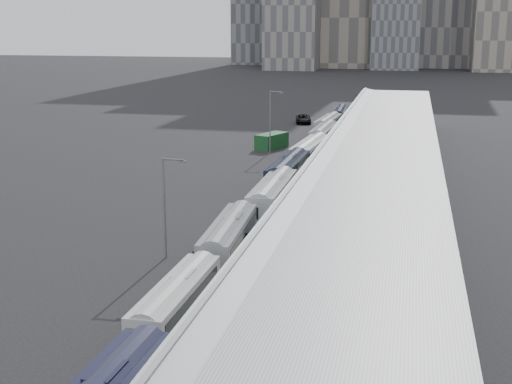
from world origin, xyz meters
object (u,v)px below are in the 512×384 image
(bus_5, at_px, (288,177))
(bus_7, at_px, (324,139))
(bus_9, at_px, (340,118))
(street_lamp_far, at_px, (271,118))
(bus_6, at_px, (310,156))
(shipping_container, at_px, (272,141))
(bus_3, at_px, (229,245))
(bus_8, at_px, (328,129))
(bus_2, at_px, (177,309))
(suv, at_px, (303,119))
(street_lamp_near, at_px, (167,201))
(bus_4, at_px, (273,202))

(bus_5, relative_size, bus_7, 1.06)
(bus_9, height_order, street_lamp_far, street_lamp_far)
(bus_6, height_order, shipping_container, bus_6)
(bus_9, bearing_deg, shipping_container, -108.30)
(bus_3, bearing_deg, bus_8, 86.72)
(bus_5, height_order, street_lamp_far, street_lamp_far)
(bus_2, bearing_deg, bus_9, 90.31)
(bus_5, xyz_separation_m, suv, (-7.01, 58.45, -0.85))
(bus_7, relative_size, street_lamp_near, 1.53)
(bus_9, xyz_separation_m, suv, (-7.48, 2.65, -0.68))
(bus_3, xyz_separation_m, suv, (-6.70, 85.39, -0.73))
(bus_3, bearing_deg, bus_6, 85.63)
(shipping_container, bearing_deg, bus_9, 95.90)
(bus_2, bearing_deg, street_lamp_near, 112.28)
(bus_5, bearing_deg, bus_6, 88.95)
(street_lamp_near, xyz_separation_m, street_lamp_far, (-1.06, 50.79, 0.44))
(bus_9, distance_m, shipping_container, 28.56)
(bus_4, bearing_deg, bus_7, 89.54)
(bus_5, relative_size, shipping_container, 2.31)
(street_lamp_far, bearing_deg, bus_3, -82.77)
(bus_5, xyz_separation_m, street_lamp_far, (-6.79, 24.08, 3.73))
(bus_6, relative_size, bus_7, 1.05)
(bus_8, bearing_deg, bus_7, -82.45)
(bus_2, bearing_deg, street_lamp_far, 96.51)
(street_lamp_near, bearing_deg, street_lamp_far, 91.20)
(bus_4, bearing_deg, bus_2, -92.04)
(bus_2, distance_m, bus_7, 70.40)
(bus_7, relative_size, bus_9, 1.05)
(bus_2, xyz_separation_m, street_lamp_near, (-5.48, 13.88, 3.53))
(bus_8, bearing_deg, bus_4, -85.25)
(bus_6, distance_m, street_lamp_far, 13.03)
(suv, bearing_deg, street_lamp_near, -99.95)
(bus_4, bearing_deg, street_lamp_near, -114.10)
(bus_8, relative_size, bus_9, 1.05)
(bus_2, bearing_deg, bus_3, 91.01)
(bus_5, relative_size, bus_6, 1.01)
(bus_7, bearing_deg, suv, 107.36)
(bus_3, xyz_separation_m, bus_7, (0.92, 56.74, 0.02))
(bus_3, xyz_separation_m, bus_8, (0.25, 67.86, 0.02))
(bus_8, xyz_separation_m, shipping_container, (-7.49, -12.53, -0.41))
(bus_9, relative_size, shipping_container, 2.08)
(bus_5, bearing_deg, bus_8, 91.54)
(bus_5, distance_m, suv, 58.87)
(bus_3, height_order, bus_8, bus_8)
(bus_2, distance_m, bus_9, 96.39)
(bus_4, height_order, bus_5, bus_4)
(suv, bearing_deg, bus_6, -91.08)
(bus_6, relative_size, street_lamp_near, 1.60)
(bus_9, distance_m, street_lamp_far, 32.77)
(bus_2, height_order, bus_6, bus_6)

